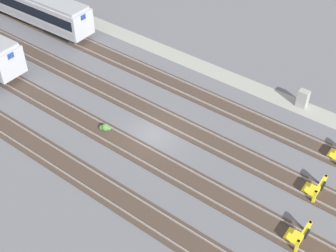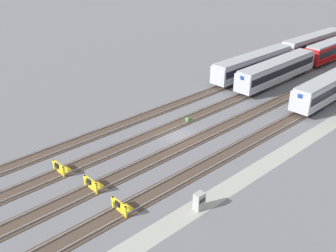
{
  "view_description": "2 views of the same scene",
  "coord_description": "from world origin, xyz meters",
  "px_view_note": "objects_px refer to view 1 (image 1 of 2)",
  "views": [
    {
      "loc": [
        -18.19,
        21.81,
        25.65
      ],
      "look_at": [
        -1.52,
        0.0,
        1.8
      ],
      "focal_mm": 50.0,
      "sensor_mm": 36.0,
      "label": 1
    },
    {
      "loc": [
        -28.42,
        -29.17,
        21.83
      ],
      "look_at": [
        -1.52,
        0.0,
        1.8
      ],
      "focal_mm": 42.0,
      "sensor_mm": 36.0,
      "label": 2
    }
  ],
  "objects_px": {
    "bumper_stop_near_inner_track": "(316,188)",
    "electrical_cabinet": "(303,99)",
    "subway_car_front_row_rightmost": "(25,3)",
    "bumper_stop_middle_track": "(299,235)",
    "weed_clump": "(105,127)"
  },
  "relations": [
    {
      "from": "weed_clump",
      "to": "bumper_stop_near_inner_track",
      "type": "bearing_deg",
      "value": -166.15
    },
    {
      "from": "subway_car_front_row_rightmost",
      "to": "electrical_cabinet",
      "type": "height_order",
      "value": "subway_car_front_row_rightmost"
    },
    {
      "from": "subway_car_front_row_rightmost",
      "to": "bumper_stop_middle_track",
      "type": "xyz_separation_m",
      "value": [
        -37.48,
        8.99,
        -1.53
      ]
    },
    {
      "from": "subway_car_front_row_rightmost",
      "to": "electrical_cabinet",
      "type": "bearing_deg",
      "value": -172.42
    },
    {
      "from": "bumper_stop_middle_track",
      "to": "electrical_cabinet",
      "type": "height_order",
      "value": "electrical_cabinet"
    },
    {
      "from": "bumper_stop_middle_track",
      "to": "electrical_cabinet",
      "type": "distance_m",
      "value": 14.47
    },
    {
      "from": "bumper_stop_near_inner_track",
      "to": "electrical_cabinet",
      "type": "distance_m",
      "value": 10.12
    },
    {
      "from": "electrical_cabinet",
      "to": "weed_clump",
      "type": "xyz_separation_m",
      "value": [
        11.55,
        12.82,
        -0.56
      ]
    },
    {
      "from": "weed_clump",
      "to": "electrical_cabinet",
      "type": "bearing_deg",
      "value": -132.0
    },
    {
      "from": "subway_car_front_row_rightmost",
      "to": "bumper_stop_near_inner_track",
      "type": "bearing_deg",
      "value": 172.97
    },
    {
      "from": "subway_car_front_row_rightmost",
      "to": "weed_clump",
      "type": "xyz_separation_m",
      "value": [
        -19.96,
        8.63,
        -1.8
      ]
    },
    {
      "from": "subway_car_front_row_rightmost",
      "to": "electrical_cabinet",
      "type": "relative_size",
      "value": 11.29
    },
    {
      "from": "bumper_stop_near_inner_track",
      "to": "weed_clump",
      "type": "xyz_separation_m",
      "value": [
        16.69,
        4.12,
        -0.27
      ]
    },
    {
      "from": "bumper_stop_middle_track",
      "to": "weed_clump",
      "type": "distance_m",
      "value": 17.52
    },
    {
      "from": "bumper_stop_middle_track",
      "to": "weed_clump",
      "type": "xyz_separation_m",
      "value": [
        17.52,
        -0.35,
        -0.27
      ]
    }
  ]
}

